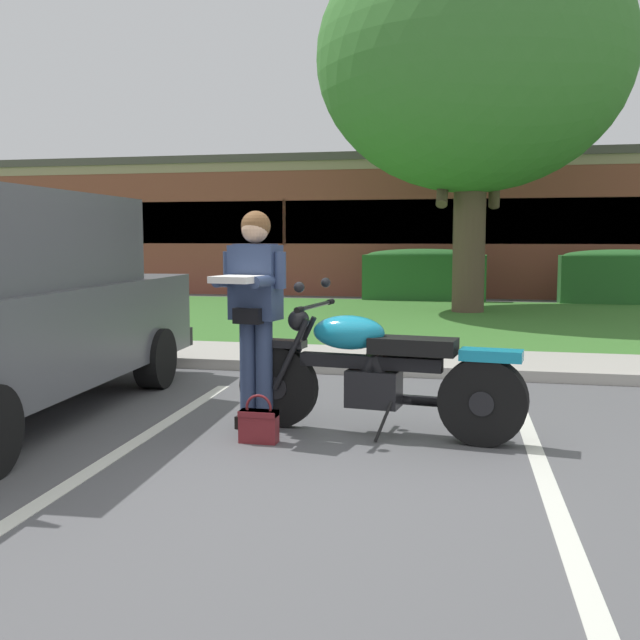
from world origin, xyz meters
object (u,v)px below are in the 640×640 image
(hedge_left, at_px, (425,274))
(brick_building, at_px, (467,227))
(handbag, at_px, (259,423))
(shade_tree, at_px, (473,59))
(motorcycle, at_px, (388,373))
(rider_person, at_px, (254,301))
(hedge_center_left, at_px, (621,276))

(hedge_left, height_order, brick_building, brick_building)
(handbag, height_order, brick_building, brick_building)
(shade_tree, xyz_separation_m, brick_building, (-0.28, 8.83, -3.02))
(handbag, relative_size, brick_building, 0.01)
(motorcycle, relative_size, brick_building, 0.08)
(motorcycle, xyz_separation_m, hedge_left, (-0.72, 12.13, 0.17))
(handbag, bearing_deg, hedge_left, 89.20)
(handbag, distance_m, hedge_left, 12.53)
(motorcycle, bearing_deg, brick_building, 89.80)
(hedge_left, bearing_deg, motorcycle, -86.59)
(rider_person, height_order, handbag, rider_person)
(shade_tree, relative_size, hedge_center_left, 2.83)
(motorcycle, xyz_separation_m, hedge_center_left, (3.59, 12.13, 0.17))
(rider_person, bearing_deg, hedge_center_left, 69.01)
(motorcycle, distance_m, shade_tree, 10.35)
(hedge_left, bearing_deg, handbag, -90.80)
(rider_person, distance_m, hedge_left, 12.11)
(rider_person, bearing_deg, shade_tree, 81.49)
(motorcycle, distance_m, handbag, 1.04)
(shade_tree, relative_size, hedge_left, 2.62)
(rider_person, xyz_separation_m, hedge_center_left, (4.64, 12.10, -0.36))
(rider_person, height_order, shade_tree, shade_tree)
(hedge_left, bearing_deg, shade_tree, -68.80)
(shade_tree, distance_m, hedge_center_left, 5.97)
(brick_building, bearing_deg, hedge_left, -97.38)
(motorcycle, relative_size, shade_tree, 0.30)
(hedge_left, xyz_separation_m, hedge_center_left, (4.31, -0.00, -0.00))
(shade_tree, height_order, hedge_center_left, shade_tree)
(shade_tree, bearing_deg, rider_person, -98.51)
(handbag, bearing_deg, rider_person, 110.53)
(hedge_center_left, bearing_deg, hedge_left, 180.00)
(motorcycle, height_order, hedge_left, hedge_left)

